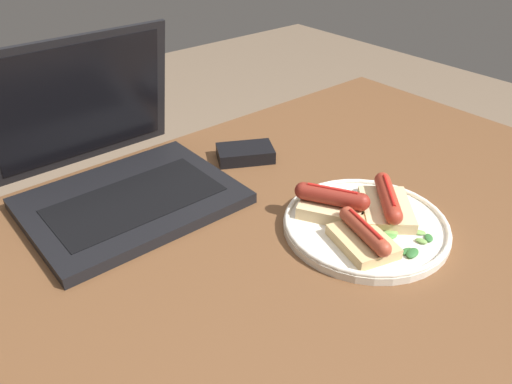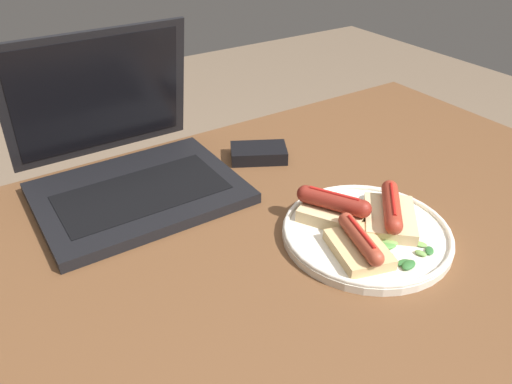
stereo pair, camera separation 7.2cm
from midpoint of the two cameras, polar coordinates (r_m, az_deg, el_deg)
desk at (r=0.76m, az=-2.50°, el=-10.45°), size 1.34×0.75×0.72m
laptop at (r=0.85m, az=-18.06°, el=2.16°), size 0.32×0.29×0.25m
plate at (r=0.75m, az=9.75°, el=-3.79°), size 0.25×0.25×0.02m
sausage_toast_left at (r=0.77m, az=12.14°, el=-1.44°), size 0.12×0.13×0.04m
sausage_toast_middle at (r=0.70m, az=9.29°, el=-5.21°), size 0.09×0.11×0.04m
sausage_toast_right at (r=0.75m, az=5.88°, el=-1.34°), size 0.10×0.11×0.05m
salad_pile at (r=0.73m, az=13.38°, el=-5.33°), size 0.08×0.07×0.01m
external_drive at (r=0.93m, az=-3.47°, el=4.37°), size 0.12×0.10×0.02m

